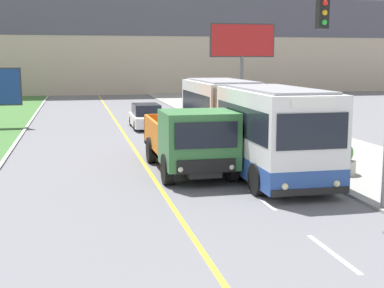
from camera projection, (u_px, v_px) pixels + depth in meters
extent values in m
cube|color=silver|center=(333.00, 253.00, 11.61)|extent=(0.12, 2.40, 0.01)
cube|color=silver|center=(261.00, 199.00, 16.05)|extent=(0.12, 2.40, 0.01)
cube|color=silver|center=(221.00, 169.00, 20.49)|extent=(0.12, 2.40, 0.01)
cube|color=silver|center=(195.00, 149.00, 24.93)|extent=(0.12, 2.40, 0.01)
cube|color=silver|center=(176.00, 135.00, 29.36)|extent=(0.12, 2.40, 0.01)
cube|color=silver|center=(163.00, 125.00, 33.80)|extent=(0.12, 2.40, 0.01)
cube|color=silver|center=(153.00, 118.00, 38.24)|extent=(0.12, 2.40, 0.01)
cube|color=#BCAD93|center=(95.00, 12.00, 63.66)|extent=(80.00, 8.00, 19.26)
cube|color=#4C4C56|center=(96.00, 5.00, 59.71)|extent=(80.00, 0.04, 6.74)
cube|color=white|center=(274.00, 132.00, 18.13)|extent=(2.47, 5.93, 2.86)
cube|color=#2D519E|center=(274.00, 164.00, 18.31)|extent=(2.49, 5.95, 0.70)
cube|color=black|center=(275.00, 120.00, 18.07)|extent=(2.50, 5.45, 1.00)
cube|color=gray|center=(275.00, 89.00, 17.90)|extent=(2.10, 5.34, 0.08)
cube|color=white|center=(221.00, 113.00, 24.72)|extent=(2.47, 5.93, 2.86)
cube|color=#2D519E|center=(221.00, 136.00, 24.89)|extent=(2.49, 5.95, 0.70)
cube|color=black|center=(221.00, 103.00, 24.65)|extent=(2.50, 5.45, 1.00)
cube|color=gray|center=(221.00, 81.00, 24.49)|extent=(2.10, 5.34, 0.08)
cube|color=#474747|center=(244.00, 121.00, 21.43)|extent=(2.27, 0.90, 2.64)
cube|color=black|center=(313.00, 131.00, 15.19)|extent=(2.17, 0.04, 1.05)
cube|color=black|center=(311.00, 192.00, 15.46)|extent=(2.42, 0.06, 0.20)
sphere|color=#F4EAB2|center=(285.00, 187.00, 15.25)|extent=(0.20, 0.20, 0.20)
sphere|color=#F4EAB2|center=(337.00, 184.00, 15.59)|extent=(0.20, 0.20, 0.20)
cube|color=white|center=(314.00, 103.00, 15.06)|extent=(1.36, 0.04, 0.28)
cylinder|color=black|center=(257.00, 179.00, 16.48)|extent=(0.28, 1.00, 1.00)
cylinder|color=black|center=(327.00, 176.00, 16.97)|extent=(0.28, 1.00, 1.00)
cylinder|color=black|center=(225.00, 159.00, 19.91)|extent=(0.28, 1.00, 1.00)
cylinder|color=black|center=(285.00, 156.00, 20.40)|extent=(0.28, 1.00, 1.00)
cylinder|color=black|center=(193.00, 137.00, 25.24)|extent=(0.28, 1.00, 1.00)
cylinder|color=black|center=(241.00, 136.00, 25.73)|extent=(0.28, 1.00, 1.00)
cube|color=black|center=(185.00, 157.00, 20.45)|extent=(1.09, 6.66, 0.20)
cube|color=#38753D|center=(198.00, 139.00, 18.18)|extent=(2.43, 2.30, 1.88)
cube|color=black|center=(206.00, 135.00, 17.01)|extent=(2.06, 0.04, 0.85)
cube|color=black|center=(206.00, 166.00, 17.15)|extent=(1.94, 0.06, 0.44)
sphere|color=silver|center=(180.00, 170.00, 16.98)|extent=(0.18, 0.18, 0.18)
sphere|color=silver|center=(232.00, 167.00, 17.34)|extent=(0.18, 0.18, 0.18)
cube|color=orange|center=(179.00, 148.00, 21.65)|extent=(2.31, 4.11, 0.12)
cube|color=orange|center=(152.00, 135.00, 21.33)|extent=(0.12, 4.11, 1.25)
cube|color=orange|center=(205.00, 133.00, 21.79)|extent=(0.12, 4.11, 1.25)
cube|color=orange|center=(189.00, 141.00, 19.64)|extent=(2.31, 0.12, 1.25)
cube|color=orange|center=(170.00, 128.00, 23.49)|extent=(2.31, 0.12, 1.25)
cube|color=orange|center=(189.00, 121.00, 19.52)|extent=(2.31, 0.12, 0.24)
cylinder|color=black|center=(167.00, 169.00, 17.87)|extent=(0.30, 1.04, 1.04)
cylinder|color=black|center=(231.00, 166.00, 18.35)|extent=(0.30, 1.04, 1.04)
cylinder|color=black|center=(151.00, 150.00, 21.63)|extent=(0.30, 1.04, 1.04)
cylinder|color=black|center=(205.00, 148.00, 22.10)|extent=(0.30, 1.04, 1.04)
cube|color=silver|center=(146.00, 120.00, 32.46)|extent=(1.80, 4.30, 0.61)
cube|color=black|center=(146.00, 109.00, 32.47)|extent=(1.53, 2.37, 0.65)
cylinder|color=black|center=(136.00, 126.00, 31.08)|extent=(0.18, 0.62, 0.62)
cylinder|color=black|center=(163.00, 125.00, 31.42)|extent=(0.18, 0.62, 0.62)
cylinder|color=black|center=(131.00, 121.00, 33.57)|extent=(0.18, 0.62, 0.62)
cylinder|color=black|center=(157.00, 120.00, 33.91)|extent=(0.18, 0.62, 0.62)
cube|color=black|center=(322.00, 13.00, 13.67)|extent=(0.28, 0.24, 0.80)
sphere|color=red|center=(325.00, 3.00, 13.51)|extent=(0.14, 0.14, 0.14)
sphere|color=orange|center=(325.00, 13.00, 13.55)|extent=(0.14, 0.14, 0.14)
sphere|color=green|center=(324.00, 22.00, 13.59)|extent=(0.14, 0.14, 0.14)
cylinder|color=#59595B|center=(242.00, 87.00, 37.43)|extent=(0.24, 0.24, 4.35)
cube|color=#333333|center=(242.00, 40.00, 36.91)|extent=(4.62, 0.20, 2.30)
cube|color=#AD1E1E|center=(243.00, 40.00, 36.81)|extent=(4.46, 0.02, 2.14)
cylinder|color=#B7B2A8|center=(341.00, 167.00, 19.18)|extent=(1.05, 1.05, 0.50)
sphere|color=#518442|center=(341.00, 152.00, 19.10)|extent=(0.84, 0.84, 0.84)
cylinder|color=#B7B2A8|center=(294.00, 147.00, 23.57)|extent=(0.97, 0.97, 0.46)
sphere|color=#518442|center=(294.00, 136.00, 23.49)|extent=(0.78, 0.78, 0.78)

